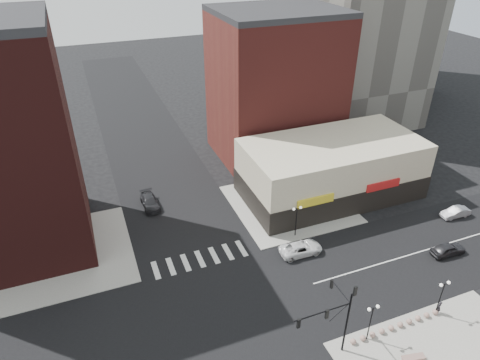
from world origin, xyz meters
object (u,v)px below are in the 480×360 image
street_lamp_se_b (443,290)px  stone_bench (413,358)px  street_lamp_se_a (372,315)px  dark_sedan_east (448,249)px  dark_sedan_north (150,202)px  traffic_signal (337,312)px  street_lamp_ne (297,214)px  pedestrian (439,307)px  white_suv (301,248)px  silver_sedan (455,212)px

street_lamp_se_b → stone_bench: size_ratio=1.95×
street_lamp_se_a → stone_bench: (2.37, -3.39, -2.92)m
dark_sedan_east → dark_sedan_north: size_ratio=0.85×
street_lamp_se_b → dark_sedan_north: size_ratio=0.84×
traffic_signal → street_lamp_se_a: bearing=-2.6°
street_lamp_ne → stone_bench: street_lamp_ne is taller
street_lamp_se_b → pedestrian: size_ratio=2.73×
street_lamp_se_a → street_lamp_se_b: (8.00, 0.00, 0.00)m
street_lamp_se_b → dark_sedan_east: 10.56m
dark_sedan_north → street_lamp_ne: bearing=-42.2°
traffic_signal → street_lamp_se_a: traffic_signal is taller
street_lamp_se_b → stone_bench: bearing=-148.9°
street_lamp_ne → dark_sedan_north: bearing=139.8°
traffic_signal → dark_sedan_east: traffic_signal is taller
traffic_signal → street_lamp_se_b: (11.76, -0.17, -1.67)m
dark_sedan_east → pedestrian: 10.05m
white_suv → dark_sedan_north: bearing=43.7°
street_lamp_se_b → street_lamp_ne: size_ratio=1.00×
street_lamp_se_b → street_lamp_ne: same height
traffic_signal → white_suv: 13.98m
street_lamp_se_b → stone_bench: street_lamp_se_b is taller
street_lamp_se_a → pedestrian: size_ratio=2.73×
street_lamp_se_a → white_suv: (0.09, 12.91, -2.59)m
street_lamp_se_a → street_lamp_se_b: size_ratio=1.00×
street_lamp_se_a → stone_bench: 5.06m
street_lamp_se_a → stone_bench: street_lamp_se_a is taller
pedestrian → stone_bench: size_ratio=0.71×
street_lamp_ne → pedestrian: bearing=-65.6°
street_lamp_se_b → dark_sedan_east: bearing=40.0°
street_lamp_se_a → dark_sedan_north: street_lamp_se_a is taller
silver_sedan → white_suv: bearing=-89.5°
stone_bench → silver_sedan: bearing=49.0°
street_lamp_ne → dark_sedan_east: bearing=-32.4°
street_lamp_se_b → silver_sedan: bearing=39.9°
dark_sedan_north → stone_bench: dark_sedan_north is taller
stone_bench → street_lamp_ne: bearing=105.4°
traffic_signal → white_suv: traffic_signal is taller
street_lamp_se_a → street_lamp_ne: size_ratio=1.00×
white_suv → dark_sedan_north: size_ratio=1.03×
traffic_signal → white_suv: bearing=73.2°
traffic_signal → dark_sedan_east: 21.06m
white_suv → silver_sedan: size_ratio=1.29×
silver_sedan → stone_bench: 25.23m
street_lamp_se_b → dark_sedan_north: bearing=127.6°
street_lamp_se_b → white_suv: 15.36m
dark_sedan_east → silver_sedan: 8.47m
traffic_signal → street_lamp_ne: traffic_signal is taller
dark_sedan_east → dark_sedan_north: 37.49m
white_suv → street_lamp_ne: bearing=-14.7°
dark_sedan_east → stone_bench: bearing=128.5°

